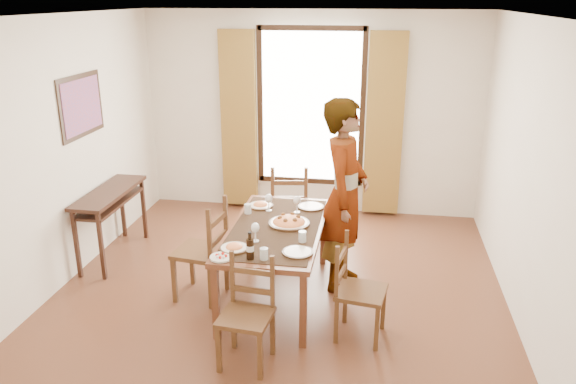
% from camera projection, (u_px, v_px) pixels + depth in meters
% --- Properties ---
extents(ground, '(5.00, 5.00, 0.00)m').
position_uv_depth(ground, '(278.00, 296.00, 5.66)').
color(ground, '#4B2717').
rests_on(ground, ground).
extents(room_shell, '(4.60, 5.10, 2.74)m').
position_uv_depth(room_shell, '(279.00, 144.00, 5.26)').
color(room_shell, silver).
rests_on(room_shell, ground).
extents(console_table, '(0.38, 1.20, 0.80)m').
position_uv_depth(console_table, '(110.00, 200.00, 6.30)').
color(console_table, black).
rests_on(console_table, ground).
extents(dining_table, '(0.88, 1.73, 0.76)m').
position_uv_depth(dining_table, '(276.00, 233.00, 5.43)').
color(dining_table, brown).
rests_on(dining_table, ground).
extents(chair_west, '(0.51, 0.51, 1.03)m').
position_uv_depth(chair_west, '(203.00, 253.00, 5.50)').
color(chair_west, '#55381C').
rests_on(chair_west, ground).
extents(chair_north, '(0.51, 0.51, 1.01)m').
position_uv_depth(chair_north, '(289.00, 207.00, 6.71)').
color(chair_north, '#55381C').
rests_on(chair_north, ground).
extents(chair_south, '(0.44, 0.44, 0.91)m').
position_uv_depth(chair_south, '(247.00, 316.00, 4.52)').
color(chair_south, '#55381C').
rests_on(chair_south, ground).
extents(chair_east, '(0.46, 0.46, 0.92)m').
position_uv_depth(chair_east, '(358.00, 292.00, 4.87)').
color(chair_east, '#55381C').
rests_on(chair_east, ground).
extents(man, '(0.84, 0.66, 1.96)m').
position_uv_depth(man, '(345.00, 196.00, 5.58)').
color(man, '#919399').
rests_on(man, ground).
extents(plate_sw, '(0.27, 0.27, 0.05)m').
position_uv_depth(plate_sw, '(234.00, 246.00, 4.92)').
color(plate_sw, silver).
rests_on(plate_sw, dining_table).
extents(plate_se, '(0.27, 0.27, 0.05)m').
position_uv_depth(plate_se, '(298.00, 250.00, 4.84)').
color(plate_se, silver).
rests_on(plate_se, dining_table).
extents(plate_nw, '(0.27, 0.27, 0.05)m').
position_uv_depth(plate_nw, '(260.00, 204.00, 5.91)').
color(plate_nw, silver).
rests_on(plate_nw, dining_table).
extents(plate_ne, '(0.27, 0.27, 0.05)m').
position_uv_depth(plate_ne, '(311.00, 205.00, 5.88)').
color(plate_ne, silver).
rests_on(plate_ne, dining_table).
extents(pasta_platter, '(0.40, 0.40, 0.10)m').
position_uv_depth(pasta_platter, '(289.00, 220.00, 5.44)').
color(pasta_platter, '#D94F1B').
rests_on(pasta_platter, dining_table).
extents(caprese_plate, '(0.20, 0.20, 0.04)m').
position_uv_depth(caprese_plate, '(221.00, 256.00, 4.75)').
color(caprese_plate, silver).
rests_on(caprese_plate, dining_table).
extents(wine_glass_a, '(0.08, 0.08, 0.18)m').
position_uv_depth(wine_glass_a, '(255.00, 232.00, 5.05)').
color(wine_glass_a, white).
rests_on(wine_glass_a, dining_table).
extents(wine_glass_b, '(0.08, 0.08, 0.18)m').
position_uv_depth(wine_glass_b, '(297.00, 204.00, 5.72)').
color(wine_glass_b, white).
rests_on(wine_glass_b, dining_table).
extents(wine_glass_c, '(0.08, 0.08, 0.18)m').
position_uv_depth(wine_glass_c, '(269.00, 202.00, 5.78)').
color(wine_glass_c, white).
rests_on(wine_glass_c, dining_table).
extents(tumbler_a, '(0.07, 0.07, 0.10)m').
position_uv_depth(tumbler_a, '(302.00, 237.00, 5.06)').
color(tumbler_a, silver).
rests_on(tumbler_a, dining_table).
extents(tumbler_b, '(0.07, 0.07, 0.10)m').
position_uv_depth(tumbler_b, '(248.00, 209.00, 5.72)').
color(tumbler_b, silver).
rests_on(tumbler_b, dining_table).
extents(tumbler_c, '(0.07, 0.07, 0.10)m').
position_uv_depth(tumbler_c, '(264.00, 254.00, 4.73)').
color(tumbler_c, silver).
rests_on(tumbler_c, dining_table).
extents(wine_bottle, '(0.07, 0.07, 0.25)m').
position_uv_depth(wine_bottle, '(250.00, 245.00, 4.71)').
color(wine_bottle, black).
rests_on(wine_bottle, dining_table).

